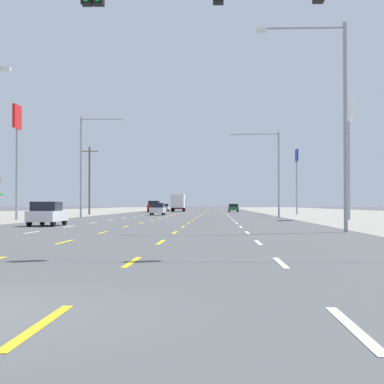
{
  "coord_description": "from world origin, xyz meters",
  "views": [
    {
      "loc": [
        3.73,
        -7.31,
        1.37
      ],
      "look_at": [
        0.62,
        72.13,
        2.99
      ],
      "focal_mm": 56.85,
      "sensor_mm": 36.0,
      "label": 1
    }
  ],
  "objects_px": {
    "pole_sign_right_row_1": "(349,125)",
    "hatchback_far_left_nearest": "(47,214)",
    "streetlight_right_row_0": "(336,110)",
    "sedan_far_right_midfar": "(233,208)",
    "suv_far_left_mid": "(154,206)",
    "streetlight_left_row_1": "(86,159)",
    "hatchback_inner_left_near": "(158,209)",
    "box_truck_inner_left_far": "(178,202)",
    "pole_sign_left_row_1": "(17,133)",
    "pole_sign_right_row_2": "(297,166)",
    "sedan_far_left_farther": "(165,207)",
    "streetlight_right_row_1": "(273,166)"
  },
  "relations": [
    {
      "from": "sedan_far_right_midfar",
      "to": "pole_sign_left_row_1",
      "type": "distance_m",
      "value": 60.29
    },
    {
      "from": "sedan_far_left_farther",
      "to": "hatchback_far_left_nearest",
      "type": "bearing_deg",
      "value": -90.13
    },
    {
      "from": "hatchback_far_left_nearest",
      "to": "sedan_far_left_farther",
      "type": "relative_size",
      "value": 0.87
    },
    {
      "from": "hatchback_far_left_nearest",
      "to": "box_truck_inner_left_far",
      "type": "relative_size",
      "value": 0.54
    },
    {
      "from": "pole_sign_left_row_1",
      "to": "hatchback_inner_left_near",
      "type": "bearing_deg",
      "value": 66.53
    },
    {
      "from": "box_truck_inner_left_far",
      "to": "pole_sign_right_row_1",
      "type": "relative_size",
      "value": 0.67
    },
    {
      "from": "hatchback_far_left_nearest",
      "to": "hatchback_inner_left_near",
      "type": "xyz_separation_m",
      "value": [
        3.34,
        38.34,
        0.0
      ]
    },
    {
      "from": "suv_far_left_mid",
      "to": "pole_sign_left_row_1",
      "type": "distance_m",
      "value": 53.13
    },
    {
      "from": "hatchback_far_left_nearest",
      "to": "streetlight_right_row_0",
      "type": "relative_size",
      "value": 0.37
    },
    {
      "from": "pole_sign_right_row_2",
      "to": "streetlight_left_row_1",
      "type": "distance_m",
      "value": 32.11
    },
    {
      "from": "hatchback_far_left_nearest",
      "to": "streetlight_right_row_0",
      "type": "bearing_deg",
      "value": -25.46
    },
    {
      "from": "hatchback_far_left_nearest",
      "to": "box_truck_inner_left_far",
      "type": "height_order",
      "value": "box_truck_inner_left_far"
    },
    {
      "from": "streetlight_left_row_1",
      "to": "hatchback_far_left_nearest",
      "type": "bearing_deg",
      "value": -83.53
    },
    {
      "from": "pole_sign_right_row_2",
      "to": "streetlight_right_row_1",
      "type": "distance_m",
      "value": 21.55
    },
    {
      "from": "sedan_far_right_midfar",
      "to": "pole_sign_right_row_2",
      "type": "xyz_separation_m",
      "value": [
        7.84,
        -26.28,
        5.82
      ]
    },
    {
      "from": "hatchback_inner_left_near",
      "to": "sedan_far_right_midfar",
      "type": "bearing_deg",
      "value": 72.14
    },
    {
      "from": "hatchback_inner_left_near",
      "to": "suv_far_left_mid",
      "type": "height_order",
      "value": "suv_far_left_mid"
    },
    {
      "from": "suv_far_left_mid",
      "to": "streetlight_left_row_1",
      "type": "bearing_deg",
      "value": -93.56
    },
    {
      "from": "sedan_far_left_farther",
      "to": "streetlight_left_row_1",
      "type": "bearing_deg",
      "value": -92.66
    },
    {
      "from": "hatchback_inner_left_near",
      "to": "pole_sign_left_row_1",
      "type": "height_order",
      "value": "pole_sign_left_row_1"
    },
    {
      "from": "pole_sign_right_row_1",
      "to": "sedan_far_right_midfar",
      "type": "bearing_deg",
      "value": 99.22
    },
    {
      "from": "suv_far_left_mid",
      "to": "pole_sign_left_row_1",
      "type": "xyz_separation_m",
      "value": [
        -6.87,
        -52.26,
        6.63
      ]
    },
    {
      "from": "pole_sign_left_row_1",
      "to": "streetlight_left_row_1",
      "type": "bearing_deg",
      "value": 65.17
    },
    {
      "from": "pole_sign_left_row_1",
      "to": "streetlight_right_row_1",
      "type": "xyz_separation_m",
      "value": [
        23.38,
        9.04,
        -2.4
      ]
    },
    {
      "from": "pole_sign_left_row_1",
      "to": "streetlight_left_row_1",
      "type": "distance_m",
      "value": 10.09
    },
    {
      "from": "streetlight_right_row_1",
      "to": "pole_sign_right_row_2",
      "type": "bearing_deg",
      "value": 76.01
    },
    {
      "from": "hatchback_far_left_nearest",
      "to": "sedan_far_right_midfar",
      "type": "relative_size",
      "value": 0.87
    },
    {
      "from": "pole_sign_right_row_2",
      "to": "streetlight_right_row_0",
      "type": "bearing_deg",
      "value": -95.46
    },
    {
      "from": "pole_sign_right_row_2",
      "to": "streetlight_right_row_1",
      "type": "bearing_deg",
      "value": -103.99
    },
    {
      "from": "hatchback_far_left_nearest",
      "to": "sedan_far_right_midfar",
      "type": "height_order",
      "value": "hatchback_far_left_nearest"
    },
    {
      "from": "pole_sign_right_row_1",
      "to": "streetlight_right_row_0",
      "type": "bearing_deg",
      "value": -103.63
    },
    {
      "from": "streetlight_right_row_0",
      "to": "streetlight_left_row_1",
      "type": "distance_m",
      "value": 37.2
    },
    {
      "from": "box_truck_inner_left_far",
      "to": "streetlight_right_row_0",
      "type": "distance_m",
      "value": 85.26
    },
    {
      "from": "suv_far_left_mid",
      "to": "sedan_far_right_midfar",
      "type": "height_order",
      "value": "suv_far_left_mid"
    },
    {
      "from": "hatchback_inner_left_near",
      "to": "sedan_far_left_farther",
      "type": "distance_m",
      "value": 47.85
    },
    {
      "from": "hatchback_far_left_nearest",
      "to": "pole_sign_left_row_1",
      "type": "distance_m",
      "value": 17.7
    },
    {
      "from": "sedan_far_left_farther",
      "to": "pole_sign_right_row_2",
      "type": "xyz_separation_m",
      "value": [
        21.51,
        -41.39,
        5.82
      ]
    },
    {
      "from": "sedan_far_right_midfar",
      "to": "hatchback_inner_left_near",
      "type": "bearing_deg",
      "value": -107.86
    },
    {
      "from": "pole_sign_left_row_1",
      "to": "pole_sign_right_row_1",
      "type": "distance_m",
      "value": 29.62
    },
    {
      "from": "box_truck_inner_left_far",
      "to": "pole_sign_right_row_1",
      "type": "xyz_separation_m",
      "value": [
        19.03,
        -59.44,
        6.65
      ]
    },
    {
      "from": "sedan_far_left_farther",
      "to": "pole_sign_right_row_2",
      "type": "distance_m",
      "value": 47.01
    },
    {
      "from": "hatchback_inner_left_near",
      "to": "sedan_far_right_midfar",
      "type": "distance_m",
      "value": 34.28
    },
    {
      "from": "pole_sign_right_row_1",
      "to": "hatchback_far_left_nearest",
      "type": "bearing_deg",
      "value": -143.48
    },
    {
      "from": "pole_sign_right_row_1",
      "to": "suv_far_left_mid",
      "type": "bearing_deg",
      "value": 114.27
    },
    {
      "from": "suv_far_left_mid",
      "to": "streetlight_right_row_0",
      "type": "xyz_separation_m",
      "value": [
        16.68,
        -74.98,
        5.0
      ]
    },
    {
      "from": "hatchback_far_left_nearest",
      "to": "streetlight_left_row_1",
      "type": "relative_size",
      "value": 0.37
    },
    {
      "from": "sedan_far_right_midfar",
      "to": "suv_far_left_mid",
      "type": "bearing_deg",
      "value": -164.18
    },
    {
      "from": "suv_far_left_mid",
      "to": "pole_sign_left_row_1",
      "type": "relative_size",
      "value": 0.48
    },
    {
      "from": "box_truck_inner_left_far",
      "to": "pole_sign_left_row_1",
      "type": "bearing_deg",
      "value": -99.71
    },
    {
      "from": "streetlight_right_row_1",
      "to": "sedan_far_right_midfar",
      "type": "bearing_deg",
      "value": 93.21
    }
  ]
}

